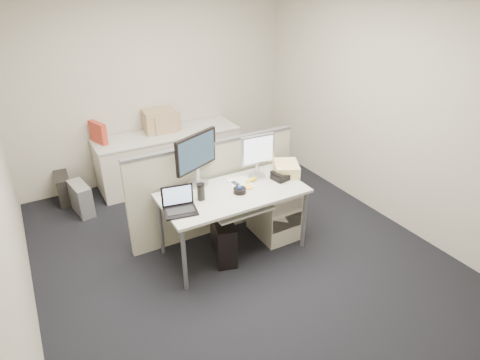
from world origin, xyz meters
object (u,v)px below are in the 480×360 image
desk (233,197)px  laptop (180,202)px  monitor_main (197,160)px  desk_phone (282,176)px

desk → laptop: 0.65m
desk → laptop: laptop is taller
desk → laptop: (-0.62, -0.10, 0.18)m
monitor_main → desk_phone: 0.95m
monitor_main → desk_phone: (0.85, -0.33, -0.26)m
monitor_main → laptop: monitor_main is taller
desk → monitor_main: bearing=128.0°
laptop → desk_phone: 1.23m
desk → monitor_main: 0.54m
monitor_main → laptop: (-0.37, -0.42, -0.17)m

